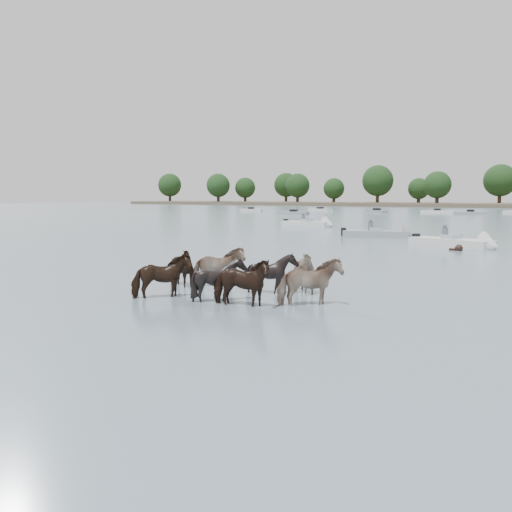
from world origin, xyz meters
The scene contains 8 objects.
ground centered at (0.00, 0.00, 0.00)m, with size 400.00×400.00×0.00m, color slate.
shoreline centered at (-70.00, 150.00, 0.50)m, with size 160.00×30.00×1.00m, color #4C4233.
pony_herd centered at (1.26, 1.14, 0.57)m, with size 6.91×4.81×1.47m.
swimming_pony centered at (2.85, 19.07, 0.10)m, with size 0.72×0.44×0.44m.
motorboat_a centered at (-4.10, 26.18, 0.23)m, with size 5.28×3.31×1.92m.
motorboat_b centered at (2.61, 21.05, 0.23)m, with size 5.51×2.97×1.92m.
motorboat_f centered at (-15.42, 35.80, 0.23)m, with size 5.90×2.14×1.92m.
treeline centered at (-71.51, 150.89, 6.79)m, with size 149.61×23.36×12.30m.
Camera 1 is at (11.05, -11.88, 2.95)m, focal length 38.98 mm.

